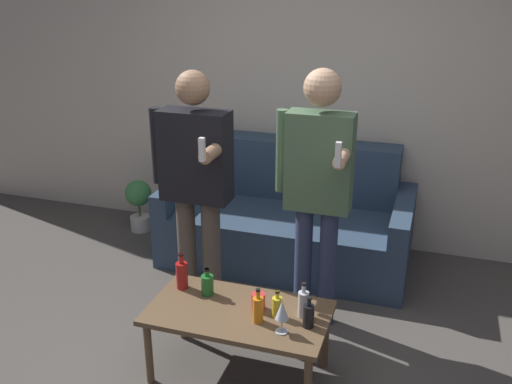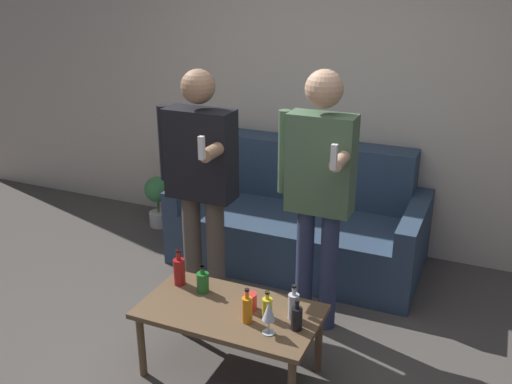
{
  "view_description": "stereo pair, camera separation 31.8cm",
  "coord_description": "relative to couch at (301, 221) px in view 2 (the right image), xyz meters",
  "views": [
    {
      "loc": [
        0.98,
        -2.45,
        2.19
      ],
      "look_at": [
        -0.01,
        0.61,
        0.95
      ],
      "focal_mm": 40.0,
      "sensor_mm": 36.0,
      "label": 1
    },
    {
      "loc": [
        1.28,
        -2.33,
        2.19
      ],
      "look_at": [
        -0.01,
        0.61,
        0.95
      ],
      "focal_mm": 40.0,
      "sensor_mm": 36.0,
      "label": 2
    }
  ],
  "objects": [
    {
      "name": "bottle_orange",
      "position": [
        -0.29,
        -1.39,
        0.2
      ],
      "size": [
        0.07,
        0.07,
        0.23
      ],
      "color": "#B21E1E",
      "rests_on": "coffee_table"
    },
    {
      "name": "couch",
      "position": [
        0.0,
        0.0,
        0.0
      ],
      "size": [
        1.92,
        0.94,
        0.92
      ],
      "color": "#334760",
      "rests_on": "ground_plane"
    },
    {
      "name": "bottle_dark",
      "position": [
        0.25,
        -1.59,
        0.19
      ],
      "size": [
        0.06,
        0.06,
        0.2
      ],
      "color": "orange",
      "rests_on": "coffee_table"
    },
    {
      "name": "wine_glass_near",
      "position": [
        0.4,
        -1.64,
        0.23
      ],
      "size": [
        0.07,
        0.07,
        0.19
      ],
      "color": "silver",
      "rests_on": "coffee_table"
    },
    {
      "name": "bottle_green",
      "position": [
        -0.12,
        -1.42,
        0.17
      ],
      "size": [
        0.07,
        0.07,
        0.17
      ],
      "color": "#23752D",
      "rests_on": "coffee_table"
    },
    {
      "name": "cup_on_table",
      "position": [
        0.21,
        -1.47,
        0.15
      ],
      "size": [
        0.08,
        0.08,
        0.1
      ],
      "color": "red",
      "rests_on": "coffee_table"
    },
    {
      "name": "ground_plane",
      "position": [
        0.06,
        -1.64,
        -0.32
      ],
      "size": [
        16.0,
        16.0,
        0.0
      ],
      "primitive_type": "plane",
      "color": "#514C47"
    },
    {
      "name": "coffee_table",
      "position": [
        0.11,
        -1.52,
        0.06
      ],
      "size": [
        1.01,
        0.55,
        0.43
      ],
      "color": "brown",
      "rests_on": "ground_plane"
    },
    {
      "name": "bottle_yellow",
      "position": [
        0.47,
        -1.46,
        0.19
      ],
      "size": [
        0.06,
        0.06,
        0.21
      ],
      "color": "silver",
      "rests_on": "coffee_table"
    },
    {
      "name": "bottle_red",
      "position": [
        0.52,
        -1.55,
        0.18
      ],
      "size": [
        0.06,
        0.06,
        0.18
      ],
      "color": "black",
      "rests_on": "coffee_table"
    },
    {
      "name": "potted_plant",
      "position": [
        -1.4,
        0.07,
        -0.04
      ],
      "size": [
        0.23,
        0.23,
        0.47
      ],
      "color": "silver",
      "rests_on": "ground_plane"
    },
    {
      "name": "bottle_clear",
      "position": [
        0.33,
        -1.51,
        0.17
      ],
      "size": [
        0.06,
        0.06,
        0.16
      ],
      "color": "yellow",
      "rests_on": "coffee_table"
    },
    {
      "name": "person_standing_left",
      "position": [
        -0.41,
        -0.89,
        0.63
      ],
      "size": [
        0.54,
        0.43,
        1.64
      ],
      "color": "brown",
      "rests_on": "ground_plane"
    },
    {
      "name": "wall_back",
      "position": [
        0.06,
        0.46,
        1.03
      ],
      "size": [
        8.0,
        0.06,
        2.7
      ],
      "color": "beige",
      "rests_on": "ground_plane"
    },
    {
      "name": "person_standing_right",
      "position": [
        0.4,
        -0.85,
        0.68
      ],
      "size": [
        0.48,
        0.43,
        1.68
      ],
      "color": "navy",
      "rests_on": "ground_plane"
    }
  ]
}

